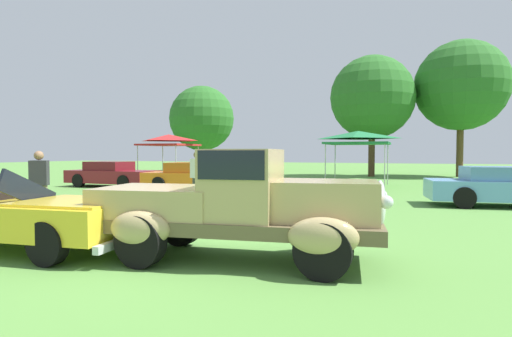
{
  "coord_description": "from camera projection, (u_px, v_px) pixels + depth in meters",
  "views": [
    {
      "loc": [
        3.18,
        -5.79,
        1.65
      ],
      "look_at": [
        0.01,
        2.59,
        1.3
      ],
      "focal_mm": 28.56,
      "sensor_mm": 36.0,
      "label": 1
    }
  ],
  "objects": [
    {
      "name": "treeline_mid_left",
      "position": [
        372.0,
        98.0,
        27.92
      ],
      "size": [
        5.7,
        5.7,
        8.29
      ],
      "color": "#47331E",
      "rests_on": "ground_plane"
    },
    {
      "name": "show_car_skyblue",
      "position": [
        504.0,
        187.0,
        12.39
      ],
      "size": [
        4.59,
        2.24,
        1.22
      ],
      "color": "#669EDB",
      "rests_on": "ground_plane"
    },
    {
      "name": "spectator_between_cars",
      "position": [
        39.0,
        183.0,
        9.82
      ],
      "size": [
        0.47,
        0.41,
        1.69
      ],
      "color": "#7F7056",
      "rests_on": "ground_plane"
    },
    {
      "name": "spectator_by_row",
      "position": [
        269.0,
        173.0,
        14.32
      ],
      "size": [
        0.3,
        0.43,
        1.69
      ],
      "color": "#7F7056",
      "rests_on": "ground_plane"
    },
    {
      "name": "feature_pickup_truck",
      "position": [
        239.0,
        204.0,
        6.22
      ],
      "size": [
        4.54,
        2.27,
        1.7
      ],
      "color": "brown",
      "rests_on": "ground_plane"
    },
    {
      "name": "neighbor_convertible",
      "position": [
        22.0,
        215.0,
        6.94
      ],
      "size": [
        4.45,
        2.16,
        1.4
      ],
      "color": "yellow",
      "rests_on": "ground_plane"
    },
    {
      "name": "show_car_orange",
      "position": [
        193.0,
        177.0,
        17.47
      ],
      "size": [
        4.4,
        2.3,
        1.22
      ],
      "color": "orange",
      "rests_on": "ground_plane"
    },
    {
      "name": "treeline_far_left",
      "position": [
        202.0,
        119.0,
        35.3
      ],
      "size": [
        5.59,
        5.59,
        7.41
      ],
      "color": "brown",
      "rests_on": "ground_plane"
    },
    {
      "name": "canopy_tent_left_field",
      "position": [
        169.0,
        139.0,
        23.71
      ],
      "size": [
        2.79,
        2.79,
        2.71
      ],
      "color": "#B7B7BC",
      "rests_on": "ground_plane"
    },
    {
      "name": "treeline_center",
      "position": [
        461.0,
        86.0,
        27.34
      ],
      "size": [
        6.04,
        6.04,
        9.18
      ],
      "color": "brown",
      "rests_on": "ground_plane"
    },
    {
      "name": "canopy_tent_center_field",
      "position": [
        358.0,
        137.0,
        19.88
      ],
      "size": [
        2.97,
        2.97,
        2.71
      ],
      "color": "#B7B7BC",
      "rests_on": "ground_plane"
    },
    {
      "name": "show_car_burgundy",
      "position": [
        111.0,
        174.0,
        19.52
      ],
      "size": [
        4.41,
        1.75,
        1.22
      ],
      "color": "maroon",
      "rests_on": "ground_plane"
    },
    {
      "name": "spectator_far_side",
      "position": [
        197.0,
        176.0,
        12.67
      ],
      "size": [
        0.45,
        0.35,
        1.69
      ],
      "color": "#383838",
      "rests_on": "ground_plane"
    },
    {
      "name": "ground_plane",
      "position": [
        199.0,
        254.0,
        6.6
      ],
      "size": [
        120.0,
        120.0,
        0.0
      ],
      "primitive_type": "plane",
      "color": "#568C3D"
    }
  ]
}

